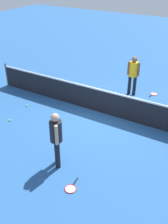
# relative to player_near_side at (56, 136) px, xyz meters

# --- Properties ---
(ground_plane) EXTENTS (40.00, 40.00, 0.00)m
(ground_plane) POSITION_rel_player_near_side_xyz_m (-0.21, 3.28, -1.01)
(ground_plane) COLOR #265693
(court_net) EXTENTS (10.09, 0.09, 1.07)m
(court_net) POSITION_rel_player_near_side_xyz_m (-0.21, 3.28, -0.51)
(court_net) COLOR #4C4C51
(court_net) RESTS_ON ground_plane
(player_near_side) EXTENTS (0.48, 0.48, 1.70)m
(player_near_side) POSITION_rel_player_near_side_xyz_m (0.00, 0.00, 0.00)
(player_near_side) COLOR black
(player_near_side) RESTS_ON ground_plane
(player_far_side) EXTENTS (0.53, 0.38, 1.70)m
(player_far_side) POSITION_rel_player_near_side_xyz_m (0.07, 5.34, 0.00)
(player_far_side) COLOR black
(player_far_side) RESTS_ON ground_plane
(tennis_racket_near_player) EXTENTS (0.35, 0.60, 0.03)m
(tennis_racket_near_player) POSITION_rel_player_near_side_xyz_m (0.83, -0.58, -1.00)
(tennis_racket_near_player) COLOR red
(tennis_racket_near_player) RESTS_ON ground_plane
(tennis_racket_far_player) EXTENTS (0.37, 0.60, 0.03)m
(tennis_racket_far_player) POSITION_rel_player_near_side_xyz_m (0.91, 5.84, -1.00)
(tennis_racket_far_player) COLOR red
(tennis_racket_far_player) RESTS_ON ground_plane
(tennis_ball_near_player) EXTENTS (0.07, 0.07, 0.07)m
(tennis_ball_near_player) POSITION_rel_player_near_side_xyz_m (-2.90, 1.01, -0.98)
(tennis_ball_near_player) COLOR #C6E033
(tennis_ball_near_player) RESTS_ON ground_plane
(tennis_ball_by_net) EXTENTS (0.07, 0.07, 0.07)m
(tennis_ball_by_net) POSITION_rel_player_near_side_xyz_m (-3.10, 2.16, -0.98)
(tennis_ball_by_net) COLOR #C6E033
(tennis_ball_by_net) RESTS_ON ground_plane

